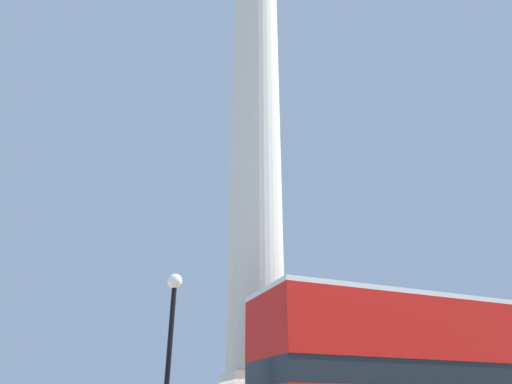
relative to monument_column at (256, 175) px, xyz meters
name	(u,v)px	position (x,y,z in m)	size (l,w,h in m)	color
monument_column	(256,175)	(0.00, 0.00, 0.00)	(4.66, 4.66, 24.80)	beige
bus_b	(461,379)	(3.92, -5.19, -7.97)	(11.24, 3.37, 4.24)	#B7140F
street_lamp	(169,356)	(-3.33, -2.69, -7.38)	(0.43, 0.43, 5.19)	black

